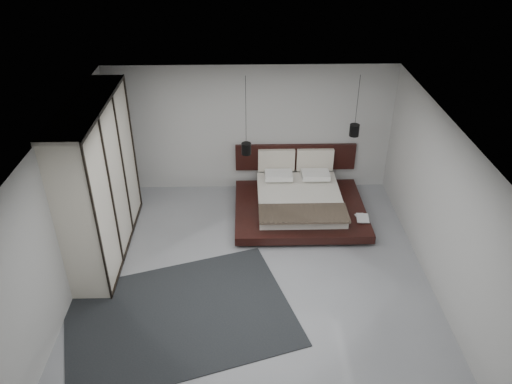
{
  "coord_description": "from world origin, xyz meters",
  "views": [
    {
      "loc": [
        -0.13,
        -6.76,
        5.77
      ],
      "look_at": [
        0.06,
        1.2,
        0.93
      ],
      "focal_mm": 35.0,
      "sensor_mm": 36.0,
      "label": 1
    }
  ],
  "objects_px": {
    "pendant_right": "(354,130)",
    "rug": "(180,316)",
    "wardrobe": "(98,181)",
    "lattice_screen": "(107,147)",
    "bed": "(299,201)",
    "pendant_left": "(246,148)"
  },
  "relations": [
    {
      "from": "lattice_screen",
      "to": "bed",
      "type": "distance_m",
      "value": 4.09
    },
    {
      "from": "pendant_right",
      "to": "rug",
      "type": "height_order",
      "value": "pendant_right"
    },
    {
      "from": "lattice_screen",
      "to": "bed",
      "type": "bearing_deg",
      "value": -7.79
    },
    {
      "from": "pendant_left",
      "to": "wardrobe",
      "type": "bearing_deg",
      "value": -150.19
    },
    {
      "from": "wardrobe",
      "to": "rug",
      "type": "height_order",
      "value": "wardrobe"
    },
    {
      "from": "pendant_left",
      "to": "wardrobe",
      "type": "xyz_separation_m",
      "value": [
        -2.59,
        -1.48,
        0.14
      ]
    },
    {
      "from": "pendant_right",
      "to": "rug",
      "type": "xyz_separation_m",
      "value": [
        -3.25,
        -3.33,
        -1.66
      ]
    },
    {
      "from": "bed",
      "to": "wardrobe",
      "type": "xyz_separation_m",
      "value": [
        -3.67,
        -1.08,
        1.15
      ]
    },
    {
      "from": "rug",
      "to": "bed",
      "type": "bearing_deg",
      "value": 53.46
    },
    {
      "from": "bed",
      "to": "rug",
      "type": "relative_size",
      "value": 0.76
    },
    {
      "from": "wardrobe",
      "to": "rug",
      "type": "relative_size",
      "value": 0.84
    },
    {
      "from": "bed",
      "to": "pendant_left",
      "type": "bearing_deg",
      "value": 159.72
    },
    {
      "from": "lattice_screen",
      "to": "bed",
      "type": "height_order",
      "value": "lattice_screen"
    },
    {
      "from": "pendant_right",
      "to": "wardrobe",
      "type": "distance_m",
      "value": 4.98
    },
    {
      "from": "pendant_left",
      "to": "pendant_right",
      "type": "relative_size",
      "value": 1.31
    },
    {
      "from": "pendant_left",
      "to": "wardrobe",
      "type": "height_order",
      "value": "wardrobe"
    },
    {
      "from": "lattice_screen",
      "to": "pendant_right",
      "type": "height_order",
      "value": "pendant_right"
    },
    {
      "from": "lattice_screen",
      "to": "pendant_right",
      "type": "relative_size",
      "value": 2.08
    },
    {
      "from": "bed",
      "to": "pendant_right",
      "type": "xyz_separation_m",
      "value": [
        1.08,
        0.4,
        1.39
      ]
    },
    {
      "from": "pendant_right",
      "to": "wardrobe",
      "type": "bearing_deg",
      "value": -162.65
    },
    {
      "from": "lattice_screen",
      "to": "wardrobe",
      "type": "distance_m",
      "value": 1.64
    },
    {
      "from": "bed",
      "to": "pendant_left",
      "type": "distance_m",
      "value": 1.53
    }
  ]
}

